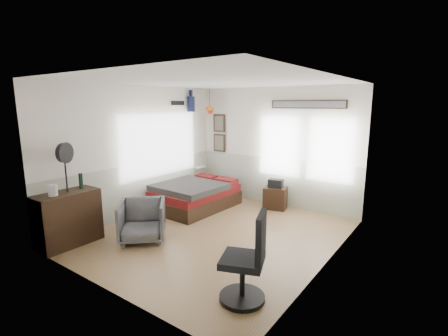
% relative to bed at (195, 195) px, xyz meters
% --- Properties ---
extents(ground_plane, '(4.00, 4.50, 0.01)m').
position_rel_bed_xyz_m(ground_plane, '(1.30, -0.95, -0.29)').
color(ground_plane, olive).
extents(room_shell, '(4.02, 4.52, 2.71)m').
position_rel_bed_xyz_m(room_shell, '(1.22, -0.76, 1.32)').
color(room_shell, silver).
rests_on(room_shell, ground_plane).
extents(wall_decor, '(3.55, 1.32, 1.44)m').
position_rel_bed_xyz_m(wall_decor, '(0.20, 1.01, 1.81)').
color(wall_decor, '#2F2217').
rests_on(wall_decor, room_shell).
extents(bed, '(1.40, 1.89, 0.59)m').
position_rel_bed_xyz_m(bed, '(0.00, 0.00, 0.00)').
color(bed, '#2F2014').
rests_on(bed, ground_plane).
extents(dresser, '(0.48, 1.00, 0.90)m').
position_rel_bed_xyz_m(dresser, '(-0.44, -2.73, 0.16)').
color(dresser, '#2F2014').
rests_on(dresser, ground_plane).
extents(armchair, '(1.07, 1.07, 0.70)m').
position_rel_bed_xyz_m(armchair, '(0.42, -1.89, 0.06)').
color(armchair, slate).
rests_on(armchair, ground_plane).
extents(nightstand, '(0.57, 0.50, 0.49)m').
position_rel_bed_xyz_m(nightstand, '(1.50, 1.01, -0.04)').
color(nightstand, '#2F2014').
rests_on(nightstand, ground_plane).
extents(task_chair, '(0.63, 0.63, 1.11)m').
position_rel_bed_xyz_m(task_chair, '(2.84, -2.35, 0.16)').
color(task_chair, black).
rests_on(task_chair, ground_plane).
extents(kettle, '(0.16, 0.14, 0.18)m').
position_rel_bed_xyz_m(kettle, '(-0.40, -2.95, 0.71)').
color(kettle, silver).
rests_on(kettle, dresser).
extents(bottle, '(0.07, 0.07, 0.27)m').
position_rel_bed_xyz_m(bottle, '(-0.47, -2.43, 0.75)').
color(bottle, black).
rests_on(bottle, dresser).
extents(stand_fan, '(0.21, 0.32, 0.83)m').
position_rel_bed_xyz_m(stand_fan, '(-0.41, -2.70, 1.26)').
color(stand_fan, black).
rests_on(stand_fan, dresser).
extents(black_bag, '(0.35, 0.26, 0.19)m').
position_rel_bed_xyz_m(black_bag, '(1.50, 1.01, 0.30)').
color(black_bag, black).
rests_on(black_bag, nightstand).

